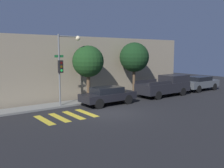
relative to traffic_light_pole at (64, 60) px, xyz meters
The scene contains 10 objects.
ground_plane 5.11m from the traffic_light_pole, 64.24° to the right, with size 60.00×60.00×0.00m, color black.
sidewalk 3.83m from the traffic_light_pole, 21.64° to the left, with size 26.00×1.63×0.14m, color slate.
building_row 5.18m from the traffic_light_pole, 71.50° to the left, with size 26.00×6.00×5.40m, color gray.
crosswalk 4.49m from the traffic_light_pole, 115.13° to the right, with size 3.43×2.60×0.00m.
traffic_light_pole is the anchor object (origin of this frame).
sedan_near_corner 4.26m from the traffic_light_pole, 22.74° to the right, with size 4.46×1.75×1.40m.
pickup_truck 10.10m from the traffic_light_pole, ahead, with size 5.45×2.05×1.91m.
sedan_middle 15.46m from the traffic_light_pole, ahead, with size 4.63×1.85×1.51m.
tree_near_corner 2.37m from the traffic_light_pole, 11.18° to the left, with size 2.54×2.54×4.62m.
tree_midblock 7.30m from the traffic_light_pole, ahead, with size 2.72×2.72×4.98m.
Camera 1 is at (-9.84, -13.40, 4.09)m, focal length 40.00 mm.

